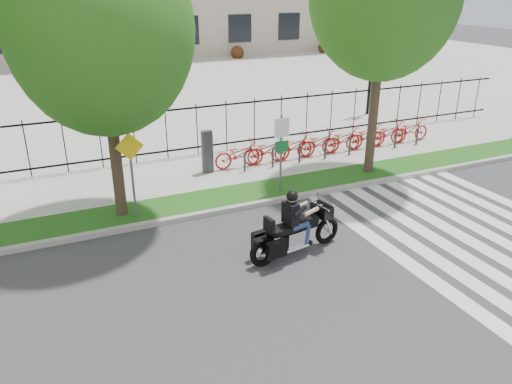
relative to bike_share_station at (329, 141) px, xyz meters
name	(u,v)px	position (x,y,z in m)	size (l,w,h in m)	color
ground	(321,273)	(-4.69, -7.20, -0.64)	(120.00, 120.00, 0.00)	#373739
curb	(251,205)	(-4.69, -3.10, -0.57)	(60.00, 0.20, 0.15)	#9B9892
grass_verge	(240,195)	(-4.69, -2.25, -0.57)	(60.00, 1.50, 0.15)	#1B4912
sidewalk	(214,170)	(-4.69, 0.25, -0.57)	(60.00, 3.50, 0.15)	#9F9D94
plaza	(123,86)	(-4.69, 17.80, -0.59)	(80.00, 34.00, 0.10)	#9F9D94
crosswalk_stripes	(473,234)	(0.13, -7.20, -0.64)	(5.70, 8.00, 0.01)	silver
iron_fence	(197,129)	(-4.69, 2.00, 0.51)	(30.00, 0.06, 2.00)	black
lamp_post_right	(372,52)	(5.31, 4.80, 2.56)	(1.06, 0.70, 4.25)	black
street_tree_1	(101,30)	(-8.40, -2.25, 4.60)	(4.72, 4.72, 7.82)	#34271C
bike_share_station	(329,141)	(0.00, 0.00, 0.00)	(10.01, 0.87, 1.50)	#2D2D33
sign_pole_regulatory	(281,144)	(-3.44, -2.62, 1.09)	(0.50, 0.09, 2.50)	#59595B
sign_pole_warning	(131,164)	(-8.06, -2.62, 1.10)	(0.78, 0.09, 2.49)	#59595B
motorcycle_rider	(296,229)	(-4.80, -6.12, 0.06)	(2.74, 1.01, 2.12)	black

